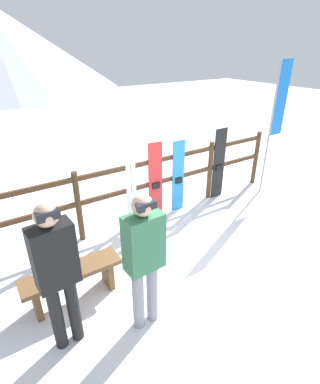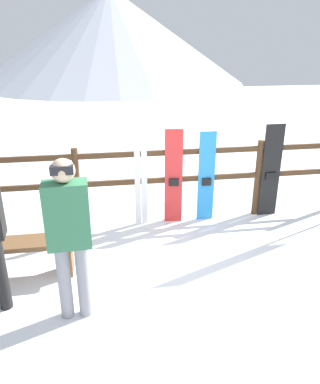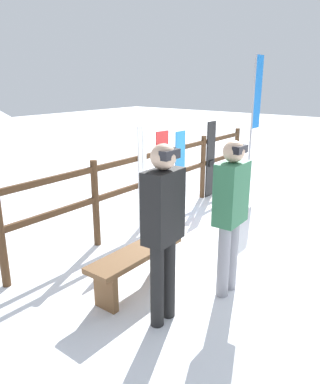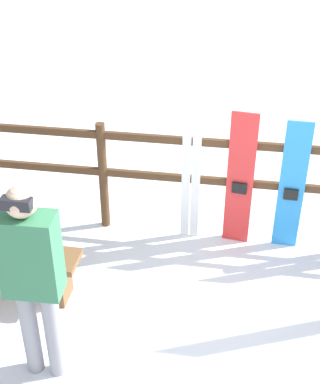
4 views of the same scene
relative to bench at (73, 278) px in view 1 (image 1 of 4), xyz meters
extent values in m
plane|color=white|center=(2.02, -0.52, -0.36)|extent=(40.00, 40.00, 0.00)
cylinder|color=#4C331E|center=(0.57, 1.27, 0.28)|extent=(0.10, 0.10, 1.27)
cylinder|color=#4C331E|center=(2.02, 1.27, 0.28)|extent=(0.10, 0.10, 1.27)
cylinder|color=#4C331E|center=(3.47, 1.27, 0.28)|extent=(0.10, 0.10, 1.27)
cylinder|color=#4C331E|center=(4.93, 1.27, 0.28)|extent=(0.10, 0.10, 1.27)
cube|color=#4C331E|center=(2.02, 1.27, 0.34)|extent=(5.82, 0.05, 0.08)
cube|color=#4C331E|center=(2.02, 1.27, 0.79)|extent=(5.82, 0.05, 0.08)
cube|color=brown|center=(0.00, 0.00, 0.10)|extent=(1.28, 0.36, 0.06)
cube|color=brown|center=(-0.48, 0.00, -0.14)|extent=(0.08, 0.29, 0.43)
cube|color=brown|center=(0.48, 0.00, -0.14)|extent=(0.08, 0.29, 0.43)
cylinder|color=gray|center=(0.51, -0.84, 0.07)|extent=(0.14, 0.14, 0.85)
cylinder|color=gray|center=(0.70, -0.84, 0.07)|extent=(0.14, 0.14, 0.85)
cube|color=#33724C|center=(0.60, -0.84, 0.83)|extent=(0.44, 0.25, 0.67)
sphere|color=#D8B293|center=(0.60, -0.84, 1.28)|extent=(0.23, 0.23, 0.23)
cube|color=black|center=(0.60, -0.91, 1.31)|extent=(0.21, 0.08, 0.08)
cylinder|color=black|center=(-0.36, -0.59, 0.08)|extent=(0.13, 0.13, 0.88)
cylinder|color=black|center=(-0.17, -0.59, 0.08)|extent=(0.13, 0.13, 0.88)
cube|color=black|center=(-0.27, -0.59, 0.87)|extent=(0.43, 0.26, 0.69)
sphere|color=#D8B293|center=(-0.27, -0.59, 1.33)|extent=(0.24, 0.24, 0.24)
cube|color=black|center=(-0.27, -0.67, 1.36)|extent=(0.21, 0.08, 0.08)
cube|color=white|center=(1.49, 1.21, 0.48)|extent=(0.09, 0.02, 1.66)
cube|color=white|center=(1.59, 1.21, 0.48)|extent=(0.09, 0.02, 1.66)
cube|color=red|center=(2.05, 1.21, 0.40)|extent=(0.28, 0.06, 1.52)
cube|color=black|center=(2.05, 1.18, 0.33)|extent=(0.16, 0.05, 0.12)
cube|color=#288CE0|center=(2.58, 1.21, 0.38)|extent=(0.26, 0.04, 1.46)
cube|color=black|center=(2.58, 1.18, 0.30)|extent=(0.15, 0.04, 0.12)
cube|color=black|center=(3.66, 1.21, 0.42)|extent=(0.32, 0.03, 1.54)
cube|color=black|center=(3.66, 1.18, 0.34)|extent=(0.18, 0.04, 0.12)
cylinder|color=#99999E|center=(4.71, 0.84, 1.06)|extent=(0.04, 0.04, 2.82)
cube|color=blue|center=(4.91, 0.84, 1.71)|extent=(0.36, 0.01, 1.51)
camera|label=1|loc=(-0.68, -3.12, 2.73)|focal=28.00mm
camera|label=2|loc=(0.97, -4.19, 2.39)|focal=35.00mm
camera|label=3|loc=(-2.86, -2.58, 2.01)|focal=35.00mm
camera|label=4|loc=(2.00, -3.66, 3.19)|focal=50.00mm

